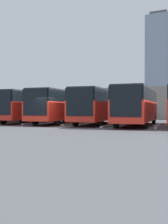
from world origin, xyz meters
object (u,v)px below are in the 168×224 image
object	(u,v)px
bus_5	(3,106)
bus_1	(137,105)
bus_4	(31,106)
bus_3	(61,106)
bus_2	(99,105)

from	to	relation	value
bus_5	bus_1	bearing A→B (deg)	171.04
bus_4	bus_5	bearing A→B (deg)	-8.52
bus_4	bus_5	xyz separation A→B (m)	(4.03, -0.10, 0.00)
bus_3	bus_5	xyz separation A→B (m)	(8.07, -0.26, 0.00)
bus_3	bus_5	size ratio (longest dim) A/B	1.00
bus_3	bus_4	xyz separation A→B (m)	(4.03, -0.17, 0.00)
bus_2	bus_4	bearing A→B (deg)	-5.33
bus_1	bus_4	size ratio (longest dim) A/B	1.00
bus_1	bus_5	distance (m)	16.14
bus_4	bus_2	bearing A→B (deg)	174.67
bus_2	bus_4	size ratio (longest dim) A/B	1.00
bus_5	bus_4	bearing A→B (deg)	171.48
bus_2	bus_5	world-z (taller)	same
bus_1	bus_2	world-z (taller)	same
bus_1	bus_5	size ratio (longest dim) A/B	1.00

